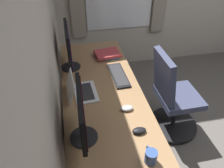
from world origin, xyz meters
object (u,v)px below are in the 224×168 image
object	(u,v)px
book_stack_near	(107,54)
monitor_primary	(82,114)
laptop_left	(80,90)
mouse_spare	(139,131)
monitor_secondary	(68,46)
drawer_pedestal	(106,144)
keyboard_main	(119,75)
coffee_mug	(151,156)
mouse_main	(127,108)
office_chair	(172,98)

from	to	relation	value
book_stack_near	monitor_primary	bearing A→B (deg)	161.16
laptop_left	mouse_spare	distance (m)	0.66
monitor_secondary	book_stack_near	world-z (taller)	monitor_secondary
drawer_pedestal	keyboard_main	bearing A→B (deg)	-24.40
drawer_pedestal	coffee_mug	size ratio (longest dim) A/B	5.78
drawer_pedestal	laptop_left	bearing A→B (deg)	30.78
drawer_pedestal	mouse_main	distance (m)	0.44
laptop_left	coffee_mug	bearing A→B (deg)	-153.39
laptop_left	office_chair	bearing A→B (deg)	-86.02
office_chair	monitor_primary	bearing A→B (deg)	120.12
book_stack_near	coffee_mug	xyz separation A→B (m)	(-1.37, -0.02, 0.02)
monitor_primary	keyboard_main	xyz separation A→B (m)	(0.70, -0.41, -0.22)
monitor_secondary	mouse_main	xyz separation A→B (m)	(-0.74, -0.41, -0.24)
book_stack_near	office_chair	xyz separation A→B (m)	(-0.53, -0.60, -0.30)
mouse_main	mouse_spare	xyz separation A→B (m)	(-0.25, -0.03, 0.00)
drawer_pedestal	coffee_mug	xyz separation A→B (m)	(-0.48, -0.21, 0.43)
drawer_pedestal	mouse_main	world-z (taller)	mouse_main
monitor_secondary	monitor_primary	bearing A→B (deg)	-177.60
keyboard_main	monitor_primary	bearing A→B (deg)	149.54
laptop_left	mouse_spare	bearing A→B (deg)	-143.78
mouse_main	mouse_spare	distance (m)	0.25
monitor_primary	laptop_left	bearing A→B (deg)	-1.43
coffee_mug	monitor_secondary	bearing A→B (deg)	19.65
monitor_secondary	keyboard_main	world-z (taller)	monitor_secondary
laptop_left	keyboard_main	bearing A→B (deg)	-63.00
drawer_pedestal	mouse_main	bearing A→B (deg)	-86.44
office_chair	mouse_spare	bearing A→B (deg)	136.11
laptop_left	keyboard_main	world-z (taller)	laptop_left
book_stack_near	coffee_mug	world-z (taller)	coffee_mug
monitor_primary	office_chair	world-z (taller)	monitor_primary
laptop_left	book_stack_near	size ratio (longest dim) A/B	1.11
monitor_primary	book_stack_near	bearing A→B (deg)	-18.84
mouse_spare	monitor_secondary	bearing A→B (deg)	24.03
monitor_secondary	mouse_spare	distance (m)	1.10
keyboard_main	mouse_spare	bearing A→B (deg)	179.01
mouse_spare	coffee_mug	distance (m)	0.24
monitor_secondary	coffee_mug	distance (m)	1.32
laptop_left	mouse_main	world-z (taller)	laptop_left
mouse_spare	mouse_main	bearing A→B (deg)	6.57
drawer_pedestal	keyboard_main	size ratio (longest dim) A/B	1.64
mouse_main	office_chair	distance (m)	0.75
laptop_left	mouse_main	xyz separation A→B (m)	(-0.28, -0.36, -0.03)
book_stack_near	drawer_pedestal	bearing A→B (deg)	168.15
monitor_secondary	mouse_spare	xyz separation A→B (m)	(-0.99, -0.44, -0.24)
mouse_spare	office_chair	world-z (taller)	office_chair
keyboard_main	office_chair	distance (m)	0.64
monitor_primary	mouse_main	world-z (taller)	monitor_primary
drawer_pedestal	book_stack_near	size ratio (longest dim) A/B	2.39
drawer_pedestal	coffee_mug	world-z (taller)	coffee_mug
monitor_secondary	mouse_main	size ratio (longest dim) A/B	4.72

